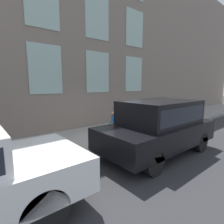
# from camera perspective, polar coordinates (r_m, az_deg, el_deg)

# --- Properties ---
(ground_plane) EXTENTS (80.00, 80.00, 0.00)m
(ground_plane) POSITION_cam_1_polar(r_m,az_deg,el_deg) (6.80, 0.92, -11.67)
(ground_plane) COLOR #2D2D30
(sidewalk) EXTENTS (3.08, 60.00, 0.17)m
(sidewalk) POSITION_cam_1_polar(r_m,az_deg,el_deg) (7.95, -6.35, -8.03)
(sidewalk) COLOR gray
(sidewalk) RESTS_ON ground_plane
(building_facade) EXTENTS (0.33, 40.00, 10.79)m
(building_facade) POSITION_cam_1_polar(r_m,az_deg,el_deg) (9.58, -13.15, 26.93)
(building_facade) COLOR gray
(building_facade) RESTS_ON ground_plane
(fire_hydrant) EXTENTS (0.35, 0.46, 0.75)m
(fire_hydrant) POSITION_cam_1_polar(r_m,az_deg,el_deg) (6.97, -0.46, -6.35)
(fire_hydrant) COLOR #2D7260
(fire_hydrant) RESTS_ON sidewalk
(person) EXTENTS (0.26, 0.17, 1.08)m
(person) POSITION_cam_1_polar(r_m,az_deg,el_deg) (7.51, 0.43, -3.16)
(person) COLOR #726651
(person) RESTS_ON sidewalk
(parked_truck_black_near) EXTENTS (2.02, 4.39, 1.85)m
(parked_truck_black_near) POSITION_cam_1_polar(r_m,az_deg,el_deg) (6.30, 15.00, -3.70)
(parked_truck_black_near) COLOR black
(parked_truck_black_near) RESTS_ON ground_plane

